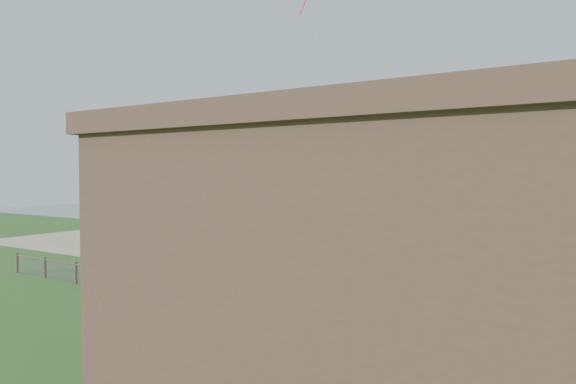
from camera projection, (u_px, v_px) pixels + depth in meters
name	position (u px, v px, depth m)	size (l,w,h in m)	color
ground	(136.00, 356.00, 17.64)	(160.00, 160.00, 0.00)	#376322
sand_beach	(382.00, 262.00, 36.14)	(72.00, 20.00, 0.02)	tan
ocean	(501.00, 217.00, 73.15)	(160.00, 68.00, 0.02)	slate
chainlink_fence	(243.00, 303.00, 22.67)	(36.20, 0.20, 1.25)	brown
motel	(562.00, 322.00, 9.66)	(15.00, 10.00, 7.00)	brown
picnic_table	(243.00, 338.00, 18.48)	(1.71, 1.29, 0.72)	brown
octopus_kite	(321.00, 151.00, 33.31)	(3.10, 2.19, 6.38)	#FA5427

